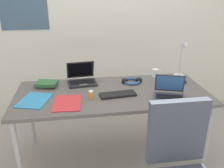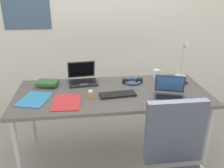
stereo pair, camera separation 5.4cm
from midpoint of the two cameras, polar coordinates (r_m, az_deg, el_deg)
name	(u,v)px [view 2 (the right image)]	position (r m, az deg, el deg)	size (l,w,h in m)	color
ground_plane	(112,155)	(2.68, 0.60, -16.43)	(12.00, 12.00, 0.00)	gray
wall_back	(101,17)	(3.21, -2.11, 15.53)	(6.00, 0.13, 2.60)	silver
desk	(112,97)	(2.32, 0.67, -3.13)	(1.80, 0.80, 0.74)	#595451
desk_lamp	(184,60)	(2.69, 17.05, 5.35)	(0.12, 0.18, 0.40)	silver
laptop_mid_desk	(169,94)	(2.22, 14.01, -2.28)	(0.33, 0.31, 0.19)	#33384C
laptop_back_left	(83,79)	(2.51, -6.34, 1.28)	(0.31, 0.28, 0.21)	#232326
external_keyboard	(118,94)	(2.22, 2.04, -2.48)	(0.33, 0.12, 0.02)	black
computer_mouse	(184,82)	(2.60, 17.09, 0.52)	(0.06, 0.10, 0.03)	black
cell_phone	(169,87)	(2.46, 13.91, -0.67)	(0.06, 0.14, 0.01)	black
headphones	(132,81)	(2.51, 5.44, 0.65)	(0.21, 0.18, 0.04)	#335999
pill_bottle	(91,95)	(2.15, -4.32, -2.49)	(0.04, 0.04, 0.08)	gold
book_stack	(48,83)	(2.49, -14.32, 0.17)	(0.23, 0.19, 0.05)	#4C4C51
paper_folder_front_left	(67,102)	(2.11, -9.87, -4.28)	(0.23, 0.31, 0.01)	red
paper_folder_near_mouse	(35,99)	(2.23, -17.10, -3.47)	(0.23, 0.31, 0.01)	#338CC6
coffee_mug	(157,73)	(2.69, 11.06, 2.45)	(0.11, 0.08, 0.09)	white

